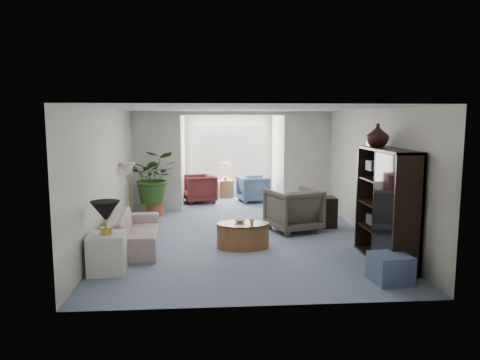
{
  "coord_description": "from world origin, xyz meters",
  "views": [
    {
      "loc": [
        -0.67,
        -8.37,
        2.33
      ],
      "look_at": [
        0.0,
        0.6,
        1.1
      ],
      "focal_mm": 33.96,
      "sensor_mm": 36.0,
      "label": 1
    }
  ],
  "objects": [
    {
      "name": "sunroom_floor",
      "position": [
        0.0,
        4.1,
        0.0
      ],
      "size": [
        2.6,
        2.6,
        0.0
      ],
      "primitive_type": "plane",
      "color": "#7A89A1",
      "rests_on": "ground"
    },
    {
      "name": "coffee_bowl",
      "position": [
        -0.07,
        -0.3,
        0.48
      ],
      "size": [
        0.26,
        0.26,
        0.05
      ],
      "primitive_type": "imported",
      "rotation": [
        0.0,
        0.0,
        0.32
      ],
      "color": "silver",
      "rests_on": "coffee_table"
    },
    {
      "name": "ottoman",
      "position": [
        1.94,
        -2.3,
        0.2
      ],
      "size": [
        0.56,
        0.56,
        0.41
      ],
      "primitive_type": "cube",
      "rotation": [
        0.0,
        0.0,
        0.11
      ],
      "color": "slate",
      "rests_on": "ground"
    },
    {
      "name": "window_blinds",
      "position": [
        0.0,
        5.15,
        1.4
      ],
      "size": [
        2.2,
        0.02,
        1.5
      ],
      "primitive_type": "cube",
      "color": "white"
    },
    {
      "name": "window_pane",
      "position": [
        0.0,
        5.18,
        1.4
      ],
      "size": [
        2.2,
        0.02,
        1.5
      ],
      "primitive_type": "cube",
      "color": "white"
    },
    {
      "name": "sunroom_table",
      "position": [
        -0.11,
        4.87,
        0.26
      ],
      "size": [
        0.48,
        0.4,
        0.51
      ],
      "primitive_type": "cube",
      "rotation": [
        0.0,
        0.0,
        0.2
      ],
      "color": "olive",
      "rests_on": "ground"
    },
    {
      "name": "house_plant",
      "position": [
        -1.91,
        2.43,
        0.95
      ],
      "size": [
        1.13,
        0.98,
        1.25
      ],
      "primitive_type": "imported",
      "color": "#28501B",
      "rests_on": "plant_pot"
    },
    {
      "name": "floor",
      "position": [
        0.0,
        0.0,
        0.0
      ],
      "size": [
        6.0,
        6.0,
        0.0
      ],
      "primitive_type": "plane",
      "color": "#7A89A1",
      "rests_on": "ground"
    },
    {
      "name": "shelf_clutter",
      "position": [
        2.18,
        -1.41,
        1.09
      ],
      "size": [
        0.3,
        1.08,
        1.06
      ],
      "color": "#2B2925",
      "rests_on": "entertainment_cabinet"
    },
    {
      "name": "sofa",
      "position": [
        -1.98,
        -0.24,
        0.31
      ],
      "size": [
        0.99,
        2.17,
        0.62
      ],
      "primitive_type": "imported",
      "rotation": [
        0.0,
        0.0,
        1.65
      ],
      "color": "beige",
      "rests_on": "ground"
    },
    {
      "name": "sunroom_chair_blue",
      "position": [
        0.64,
        4.12,
        0.36
      ],
      "size": [
        0.94,
        0.92,
        0.73
      ],
      "primitive_type": "imported",
      "rotation": [
        0.0,
        0.0,
        1.77
      ],
      "color": "slate",
      "rests_on": "ground"
    },
    {
      "name": "back_pier_right",
      "position": [
        1.9,
        3.0,
        1.25
      ],
      "size": [
        1.2,
        0.12,
        2.5
      ],
      "primitive_type": "cube",
      "color": "white",
      "rests_on": "ground"
    },
    {
      "name": "sunroom_chair_maroon",
      "position": [
        -0.86,
        4.12,
        0.39
      ],
      "size": [
        1.0,
        0.98,
        0.77
      ],
      "primitive_type": "imported",
      "rotation": [
        0.0,
        0.0,
        -1.37
      ],
      "color": "#5B211F",
      "rests_on": "ground"
    },
    {
      "name": "floor_lamp",
      "position": [
        -2.35,
        1.36,
        1.25
      ],
      "size": [
        0.36,
        0.36,
        0.28
      ],
      "primitive_type": "cone",
      "color": "beige",
      "rests_on": "ground"
    },
    {
      "name": "coffee_cup",
      "position": [
        0.13,
        -0.5,
        0.49
      ],
      "size": [
        0.12,
        0.12,
        0.09
      ],
      "primitive_type": "imported",
      "rotation": [
        0.0,
        0.0,
        0.32
      ],
      "color": "beige",
      "rests_on": "coffee_table"
    },
    {
      "name": "side_table_dark",
      "position": [
        1.82,
        1.05,
        0.32
      ],
      "size": [
        0.54,
        0.43,
        0.65
      ],
      "primitive_type": "cube",
      "rotation": [
        0.0,
        0.0,
        0.0
      ],
      "color": "black",
      "rests_on": "ground"
    },
    {
      "name": "back_header",
      "position": [
        0.0,
        3.0,
        2.45
      ],
      "size": [
        2.6,
        0.12,
        0.1
      ],
      "primitive_type": "cube",
      "color": "white",
      "rests_on": "back_pier_left"
    },
    {
      "name": "end_table",
      "position": [
        -2.18,
        -1.59,
        0.3
      ],
      "size": [
        0.59,
        0.59,
        0.6
      ],
      "primitive_type": "cube",
      "rotation": [
        0.0,
        0.0,
        0.08
      ],
      "color": "white",
      "rests_on": "ground"
    },
    {
      "name": "cabinet_urn",
      "position": [
        2.23,
        -0.85,
        2.04
      ],
      "size": [
        0.38,
        0.38,
        0.39
      ],
      "primitive_type": "imported",
      "color": "black",
      "rests_on": "entertainment_cabinet"
    },
    {
      "name": "framed_picture",
      "position": [
        2.46,
        -0.1,
        1.7
      ],
      "size": [
        0.04,
        0.5,
        0.4
      ],
      "primitive_type": "cube",
      "color": "beige"
    },
    {
      "name": "entertainment_cabinet",
      "position": [
        2.23,
        -1.35,
        0.92
      ],
      "size": [
        0.44,
        1.66,
        1.85
      ],
      "primitive_type": "cube",
      "color": "black",
      "rests_on": "ground"
    },
    {
      "name": "table_lamp",
      "position": [
        -2.18,
        -1.59,
        0.95
      ],
      "size": [
        0.44,
        0.44,
        0.3
      ],
      "primitive_type": "cone",
      "color": "black",
      "rests_on": "end_table"
    },
    {
      "name": "back_pier_left",
      "position": [
        -1.9,
        3.0,
        1.25
      ],
      "size": [
        1.2,
        0.12,
        2.5
      ],
      "primitive_type": "cube",
      "color": "white",
      "rests_on": "ground"
    },
    {
      "name": "coffee_table",
      "position": [
        -0.02,
        -0.4,
        0.23
      ],
      "size": [
        1.2,
        1.2,
        0.45
      ],
      "primitive_type": "cylinder",
      "rotation": [
        0.0,
        0.0,
        0.32
      ],
      "color": "olive",
      "rests_on": "ground"
    },
    {
      "name": "wingback_chair",
      "position": [
        1.12,
        0.75,
        0.45
      ],
      "size": [
        1.23,
        1.25,
        0.89
      ],
      "primitive_type": "imported",
      "rotation": [
        0.0,
        0.0,
        3.49
      ],
      "color": "#5A5347",
      "rests_on": "ground"
    },
    {
      "name": "plant_pot",
      "position": [
        -1.91,
        2.43,
        0.16
      ],
      "size": [
        0.4,
        0.4,
        0.32
      ],
      "primitive_type": "cylinder",
      "color": "#9C472D",
      "rests_on": "ground"
    }
  ]
}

